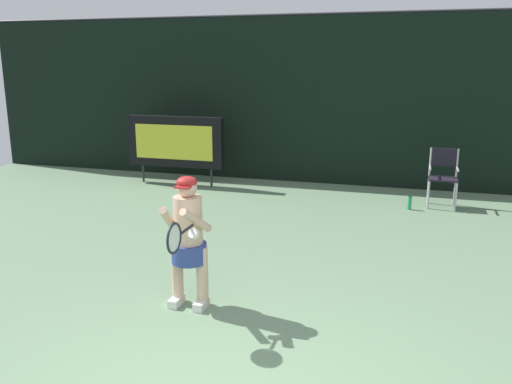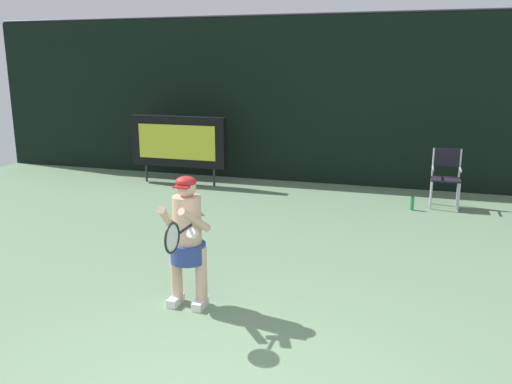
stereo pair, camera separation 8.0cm
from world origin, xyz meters
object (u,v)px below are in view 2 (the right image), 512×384
Objects in this scene: tennis_player at (187,237)px; scoreboard at (178,142)px; umpire_chair at (446,174)px; tennis_racket at (173,237)px; water_bottle at (412,204)px; tennis_ball_loose at (201,213)px.

scoreboard is at bearing 116.15° from tennis_player.
tennis_racket is at bearing -114.64° from umpire_chair.
scoreboard is 5.58m from umpire_chair.
umpire_chair is 6.49m from tennis_racket.
tennis_racket is at bearing -77.18° from tennis_player.
tennis_player is at bearing -118.36° from umpire_chair.
scoreboard reaches higher than tennis_racket.
umpire_chair is 4.08× the size of water_bottle.
tennis_ball_loose is (-3.57, -1.45, -0.09)m from water_bottle.
umpire_chair is 4.58m from tennis_ball_loose.
tennis_racket is (-2.14, -5.45, 0.89)m from water_bottle.
scoreboard reaches higher than tennis_ball_loose.
umpire_chair reaches higher than tennis_ball_loose.
scoreboard is 2.04× the size of umpire_chair.
water_bottle is at bearing -141.98° from umpire_chair.
tennis_player is at bearing -115.30° from water_bottle.
tennis_ball_loose is at bearing -155.39° from umpire_chair.
water_bottle is at bearing 64.70° from tennis_player.
tennis_player is 21.68× the size of tennis_ball_loose.
tennis_racket is (0.14, -0.62, 0.21)m from tennis_player.
umpire_chair is at bearing 46.97° from tennis_racket.
water_bottle is 0.18× the size of tennis_player.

